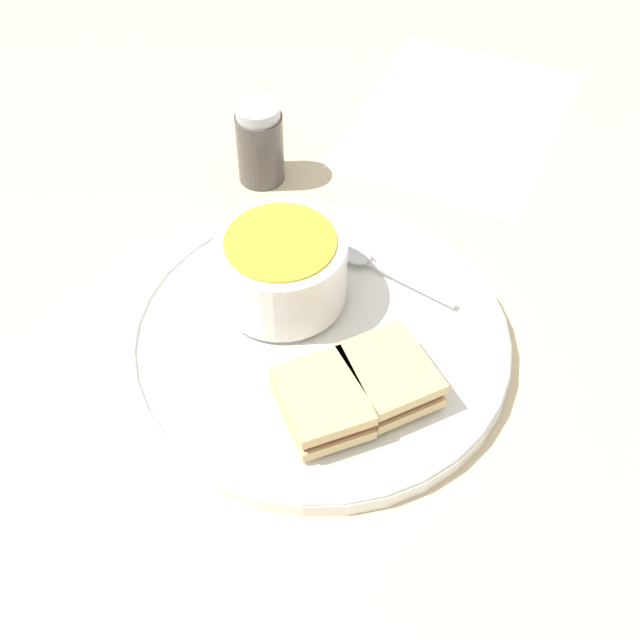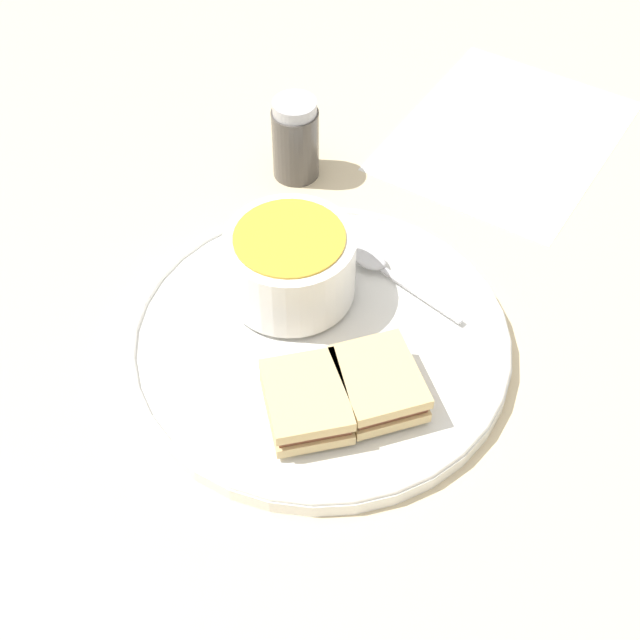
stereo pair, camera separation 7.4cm
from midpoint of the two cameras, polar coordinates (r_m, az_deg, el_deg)
ground_plane at (r=0.77m, az=2.76°, el=-1.92°), size 2.40×2.40×0.00m
plate at (r=0.76m, az=2.78°, el=-1.47°), size 0.33×0.33×0.02m
soup_bowl at (r=0.76m, az=0.85°, el=3.47°), size 0.11×0.11×0.06m
spoon at (r=0.81m, az=6.35°, el=3.41°), size 0.12×0.05×0.01m
sandwich_half_near at (r=0.69m, az=2.17°, el=-5.42°), size 0.09×0.10×0.03m
sandwich_half_far at (r=0.71m, az=6.76°, el=-4.23°), size 0.10×0.10×0.03m
salt_shaker at (r=0.90m, az=0.80°, el=11.38°), size 0.05×0.05×0.09m
menu_sheet at (r=1.01m, az=13.95°, el=11.29°), size 0.25×0.29×0.00m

